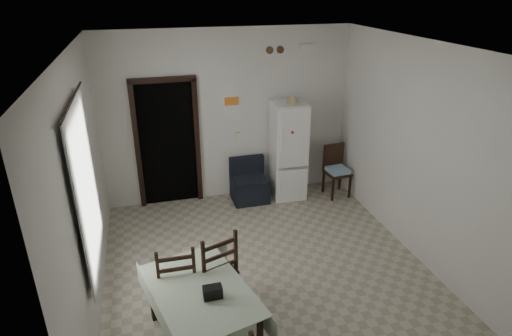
{
  "coord_description": "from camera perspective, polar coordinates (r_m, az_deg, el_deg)",
  "views": [
    {
      "loc": [
        -1.37,
        -4.56,
        3.56
      ],
      "look_at": [
        0.0,
        0.5,
        1.25
      ],
      "focal_mm": 30.0,
      "sensor_mm": 36.0,
      "label": 1
    }
  ],
  "objects": [
    {
      "name": "light_switch",
      "position": [
        7.39,
        -2.41,
        4.31
      ],
      "size": [
        0.08,
        0.02,
        0.12
      ],
      "primitive_type": "cube",
      "color": "beige",
      "rests_on": "ground"
    },
    {
      "name": "wall_back",
      "position": [
        7.26,
        -3.64,
        6.83
      ],
      "size": [
        4.2,
        0.02,
        2.9
      ],
      "primitive_type": null,
      "color": "silver",
      "rests_on": "ground"
    },
    {
      "name": "dining_chair_far_left",
      "position": [
        5.0,
        -10.52,
        -14.35
      ],
      "size": [
        0.44,
        0.44,
        1.01
      ],
      "primitive_type": null,
      "rotation": [
        0.0,
        0.0,
        3.12
      ],
      "color": "black",
      "rests_on": "ground"
    },
    {
      "name": "ceiling",
      "position": [
        4.81,
        1.62,
        15.89
      ],
      "size": [
        4.2,
        4.5,
        0.02
      ],
      "primitive_type": null,
      "color": "white",
      "rests_on": "ground"
    },
    {
      "name": "tan_cone",
      "position": [
        7.07,
        4.9,
        9.29
      ],
      "size": [
        0.21,
        0.21,
        0.17
      ],
      "primitive_type": "cone",
      "rotation": [
        0.0,
        0.0,
        -0.02
      ],
      "color": "tan",
      "rests_on": "fridge"
    },
    {
      "name": "wall_right",
      "position": [
        6.1,
        20.71,
        1.97
      ],
      "size": [
        0.02,
        4.5,
        2.9
      ],
      "primitive_type": null,
      "color": "silver",
      "rests_on": "ground"
    },
    {
      "name": "navy_seat",
      "position": [
        7.41,
        -0.85,
        -1.71
      ],
      "size": [
        0.61,
        0.59,
        0.74
      ],
      "primitive_type": null,
      "rotation": [
        0.0,
        0.0,
        0.0
      ],
      "color": "black",
      "rests_on": "ground"
    },
    {
      "name": "black_bag",
      "position": [
        4.37,
        -5.8,
        -16.13
      ],
      "size": [
        0.19,
        0.11,
        0.12
      ],
      "primitive_type": "cube",
      "rotation": [
        0.0,
        0.0,
        -0.0
      ],
      "color": "black",
      "rests_on": "dining_table"
    },
    {
      "name": "fridge",
      "position": [
        7.41,
        4.31,
        2.31
      ],
      "size": [
        0.58,
        0.58,
        1.72
      ],
      "primitive_type": null,
      "rotation": [
        0.0,
        0.0,
        -0.04
      ],
      "color": "white",
      "rests_on": "ground"
    },
    {
      "name": "vent_right",
      "position": [
        7.23,
        3.26,
        15.48
      ],
      "size": [
        0.12,
        0.03,
        0.12
      ],
      "primitive_type": "cylinder",
      "rotation": [
        1.57,
        0.0,
        0.0
      ],
      "color": "#503820",
      "rests_on": "ground"
    },
    {
      "name": "wall_front",
      "position": [
        3.41,
        12.6,
        -15.06
      ],
      "size": [
        4.2,
        0.02,
        2.9
      ],
      "primitive_type": null,
      "color": "silver",
      "rests_on": "ground"
    },
    {
      "name": "emergency_light",
      "position": [
        7.36,
        6.94,
        15.74
      ],
      "size": [
        0.25,
        0.07,
        0.09
      ],
      "primitive_type": "cube",
      "color": "white",
      "rests_on": "ground"
    },
    {
      "name": "calendar_image",
      "position": [
        7.18,
        -3.27,
        8.89
      ],
      "size": [
        0.24,
        0.01,
        0.14
      ],
      "primitive_type": "cube",
      "color": "orange",
      "rests_on": "ground"
    },
    {
      "name": "ground",
      "position": [
        5.94,
        1.29,
        -13.02
      ],
      "size": [
        4.5,
        4.5,
        0.0
      ],
      "primitive_type": "plane",
      "color": "#AEA48E",
      "rests_on": "ground"
    },
    {
      "name": "dining_table",
      "position": [
        4.74,
        -7.23,
        -19.02
      ],
      "size": [
        1.2,
        1.54,
        0.71
      ],
      "primitive_type": null,
      "rotation": [
        0.0,
        0.0,
        0.25
      ],
      "color": "#B5C9AC",
      "rests_on": "ground"
    },
    {
      "name": "dining_chair_far_right",
      "position": [
        5.03,
        -5.87,
        -13.18
      ],
      "size": [
        0.59,
        0.59,
        1.08
      ],
      "primitive_type": null,
      "rotation": [
        0.0,
        0.0,
        3.48
      ],
      "color": "black",
      "rests_on": "ground"
    },
    {
      "name": "curtain_rod",
      "position": [
        4.53,
        -23.33,
        8.34
      ],
      "size": [
        0.02,
        1.6,
        0.02
      ],
      "primitive_type": "cylinder",
      "rotation": [
        1.57,
        0.0,
        0.0
      ],
      "color": "black",
      "rests_on": "ground"
    },
    {
      "name": "doorway",
      "position": [
        7.45,
        -11.83,
        3.66
      ],
      "size": [
        1.06,
        0.52,
        2.22
      ],
      "color": "black",
      "rests_on": "ground"
    },
    {
      "name": "wall_left",
      "position": [
        5.08,
        -21.96,
        -2.63
      ],
      "size": [
        0.02,
        4.5,
        2.9
      ],
      "primitive_type": null,
      "color": "silver",
      "rests_on": "ground"
    },
    {
      "name": "corner_chair",
      "position": [
        7.68,
        10.81,
        -0.47
      ],
      "size": [
        0.43,
        0.43,
        0.92
      ],
      "primitive_type": null,
      "rotation": [
        0.0,
        0.0,
        0.09
      ],
      "color": "black",
      "rests_on": "ground"
    },
    {
      "name": "calendar",
      "position": [
        7.21,
        -3.26,
        8.13
      ],
      "size": [
        0.28,
        0.02,
        0.4
      ],
      "primitive_type": "cube",
      "color": "white",
      "rests_on": "ground"
    },
    {
      "name": "vent_left",
      "position": [
        7.18,
        1.84,
        15.44
      ],
      "size": [
        0.12,
        0.03,
        0.12
      ],
      "primitive_type": "cylinder",
      "rotation": [
        1.57,
        0.0,
        0.0
      ],
      "color": "#503820",
      "rests_on": "ground"
    },
    {
      "name": "window_recess",
      "position": [
        4.86,
        -22.93,
        -2.64
      ],
      "size": [
        0.1,
        1.2,
        1.6
      ],
      "primitive_type": "cube",
      "color": "silver",
      "rests_on": "ground"
    },
    {
      "name": "curtain",
      "position": [
        4.85,
        -21.65,
        -2.51
      ],
      "size": [
        0.02,
        1.45,
        1.85
      ],
      "primitive_type": "cube",
      "color": "silver",
      "rests_on": "ground"
    }
  ]
}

